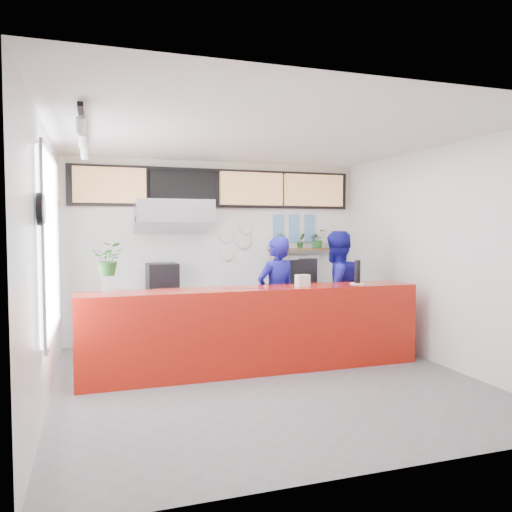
{
  "coord_description": "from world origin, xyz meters",
  "views": [
    {
      "loc": [
        -2.01,
        -5.76,
        1.88
      ],
      "look_at": [
        0.1,
        0.7,
        1.5
      ],
      "focal_mm": 35.0,
      "sensor_mm": 36.0,
      "label": 1
    }
  ],
  "objects": [
    {
      "name": "basil_vase",
      "position": [
        -1.84,
        0.33,
        1.52
      ],
      "size": [
        0.41,
        0.38,
        0.4
      ],
      "primitive_type": "imported",
      "rotation": [
        0.0,
        0.0,
        -0.21
      ],
      "color": "#245D20",
      "rests_on": "glass_vase"
    },
    {
      "name": "wall_left",
      "position": [
        -2.5,
        0.0,
        1.5
      ],
      "size": [
        0.0,
        5.0,
        5.0
      ],
      "primitive_type": "plane",
      "rotation": [
        1.57,
        0.0,
        1.57
      ],
      "color": "white",
      "rests_on": "ground"
    },
    {
      "name": "menu_board_far_right",
      "position": [
        1.73,
        2.38,
        2.55
      ],
      "size": [
        1.1,
        0.1,
        0.55
      ],
      "primitive_type": "cube",
      "color": "tan",
      "rests_on": "wall_back"
    },
    {
      "name": "staff_right",
      "position": [
        1.48,
        1.01,
        0.92
      ],
      "size": [
        1.02,
        0.87,
        1.84
      ],
      "primitive_type": "imported",
      "rotation": [
        0.0,
        0.0,
        3.36
      ],
      "color": "navy",
      "rests_on": "ground"
    },
    {
      "name": "white_plate",
      "position": [
        1.48,
        0.36,
        1.11
      ],
      "size": [
        0.25,
        0.25,
        0.02
      ],
      "primitive_type": "cylinder",
      "rotation": [
        0.0,
        0.0,
        -0.19
      ],
      "color": "silver",
      "rests_on": "service_counter"
    },
    {
      "name": "wall_back",
      "position": [
        0.0,
        2.5,
        1.5
      ],
      "size": [
        5.0,
        0.0,
        5.0
      ],
      "primitive_type": "plane",
      "rotation": [
        1.57,
        0.0,
        0.0
      ],
      "color": "white",
      "rests_on": "ground"
    },
    {
      "name": "ceiling",
      "position": [
        0.0,
        0.0,
        3.0
      ],
      "size": [
        5.0,
        5.0,
        0.0
      ],
      "primitive_type": "plane",
      "rotation": [
        3.14,
        0.0,
        0.0
      ],
      "color": "silver"
    },
    {
      "name": "photo_frame_c",
      "position": [
        1.7,
        2.48,
        2.0
      ],
      "size": [
        0.2,
        0.02,
        0.25
      ],
      "primitive_type": "cube",
      "color": "#598CBF",
      "rests_on": "wall_back"
    },
    {
      "name": "wall_clock_face",
      "position": [
        -2.43,
        -0.9,
        2.05
      ],
      "size": [
        0.02,
        0.26,
        0.26
      ],
      "primitive_type": "cylinder",
      "rotation": [
        0.0,
        1.57,
        0.0
      ],
      "color": "white",
      "rests_on": "wall_left"
    },
    {
      "name": "wall_right",
      "position": [
        2.5,
        0.0,
        1.5
      ],
      "size": [
        0.0,
        5.0,
        5.0
      ],
      "primitive_type": "plane",
      "rotation": [
        1.57,
        0.0,
        -1.57
      ],
      "color": "white",
      "rests_on": "ground"
    },
    {
      "name": "window_frame",
      "position": [
        -2.45,
        0.3,
        1.7
      ],
      "size": [
        0.03,
        2.3,
        2.0
      ],
      "primitive_type": "cube",
      "color": "#B2B5BA",
      "rests_on": "wall_left"
    },
    {
      "name": "espresso_tray",
      "position": [
        1.31,
        2.2,
        1.38
      ],
      "size": [
        0.79,
        0.63,
        0.06
      ],
      "primitive_type": "cube",
      "rotation": [
        0.0,
        0.0,
        0.24
      ],
      "color": "#A3A5AA",
      "rests_on": "espresso_machine"
    },
    {
      "name": "herb_a",
      "position": [
        1.12,
        2.4,
        1.66
      ],
      "size": [
        0.15,
        0.11,
        0.28
      ],
      "primitive_type": "imported",
      "rotation": [
        0.0,
        0.0,
        -0.08
      ],
      "color": "#245D20",
      "rests_on": "herb_shelf"
    },
    {
      "name": "herb_b",
      "position": [
        1.5,
        2.4,
        1.66
      ],
      "size": [
        0.16,
        0.14,
        0.27
      ],
      "primitive_type": "imported",
      "rotation": [
        0.0,
        0.0,
        0.11
      ],
      "color": "#245D20",
      "rests_on": "herb_shelf"
    },
    {
      "name": "photo_frame_d",
      "position": [
        1.1,
        2.48,
        1.75
      ],
      "size": [
        0.2,
        0.02,
        0.25
      ],
      "primitive_type": "cube",
      "color": "#598CBF",
      "rests_on": "wall_back"
    },
    {
      "name": "pepper_mill",
      "position": [
        1.48,
        0.36,
        1.27
      ],
      "size": [
        0.09,
        0.09,
        0.32
      ],
      "primitive_type": "cylinder",
      "rotation": [
        0.0,
        0.0,
        0.2
      ],
      "color": "black",
      "rests_on": "white_plate"
    },
    {
      "name": "menu_board_mid_left",
      "position": [
        -0.59,
        2.38,
        2.55
      ],
      "size": [
        1.1,
        0.1,
        0.55
      ],
      "primitive_type": "cube",
      "color": "black",
      "rests_on": "wall_back"
    },
    {
      "name": "right_bench",
      "position": [
        1.5,
        2.2,
        0.45
      ],
      "size": [
        1.8,
        0.6,
        0.9
      ],
      "primitive_type": "cube",
      "color": "#B2B5BA",
      "rests_on": "ground"
    },
    {
      "name": "hood_lip",
      "position": [
        -0.8,
        2.15,
        1.95
      ],
      "size": [
        1.2,
        0.69,
        0.31
      ],
      "primitive_type": "cube",
      "rotation": [
        -0.35,
        0.0,
        0.0
      ],
      "color": "#B2B5BA",
      "rests_on": "ceiling"
    },
    {
      "name": "menu_board_mid_right",
      "position": [
        0.57,
        2.38,
        2.55
      ],
      "size": [
        1.1,
        0.1,
        0.55
      ],
      "primitive_type": "cube",
      "color": "tan",
      "rests_on": "wall_back"
    },
    {
      "name": "espresso_machine",
      "position": [
        1.31,
        2.2,
        1.13
      ],
      "size": [
        0.87,
        0.76,
        0.47
      ],
      "primitive_type": "cube",
      "rotation": [
        0.0,
        0.0,
        -0.4
      ],
      "color": "black",
      "rests_on": "right_bench"
    },
    {
      "name": "dec_plate_d",
      "position": [
        0.5,
        2.47,
        1.9
      ],
      "size": [
        0.24,
        0.03,
        0.24
      ],
      "primitive_type": "cylinder",
      "rotation": [
        1.57,
        0.0,
        0.0
      ],
      "color": "silver",
      "rests_on": "wall_back"
    },
    {
      "name": "panini_oven",
      "position": [
        -0.98,
        2.2,
        1.11
      ],
      "size": [
        0.48,
        0.48,
        0.42
      ],
      "primitive_type": "cube",
      "rotation": [
        0.0,
        0.0,
        0.03
      ],
      "color": "black",
      "rests_on": "prep_bench"
    },
    {
      "name": "herb_c",
      "position": [
        1.82,
        2.4,
        1.69
      ],
      "size": [
        0.35,
        0.31,
        0.33
      ],
      "primitive_type": "imported",
      "rotation": [
        0.0,
        0.0,
        0.2
      ],
      "color": "#245D20",
      "rests_on": "herb_shelf"
    },
    {
      "name": "soffit",
      "position": [
        0.0,
        2.46,
        2.55
      ],
      "size": [
        4.8,
        0.04,
        0.65
      ],
      "primitive_type": "cube",
      "color": "black",
      "rests_on": "wall_back"
    },
    {
      "name": "dec_plate_b",
      "position": [
        0.45,
        2.47,
        1.65
      ],
      "size": [
        0.24,
        0.03,
        0.24
      ],
      "primitive_type": "cylinder",
      "rotation": [
        1.57,
        0.0,
        0.0
      ],
      "color": "silver",
      "rests_on": "wall_back"
    },
    {
      "name": "prep_bench",
      "position": [
        -0.8,
        2.2,
        0.45
      ],
      "size": [
        1.8,
        0.6,
        0.9
      ],
      "primitive_type": "cube",
      "color": "#B2B5BA",
      "rests_on": "ground"
    },
    {
      "name": "herb_shelf",
      "position": [
        1.6,
        2.4,
        1.5
      ],
      "size": [
        1.4,
        0.18,
        0.04
      ],
      "primitive_type": "cube",
      "color": "brown",
      "rests_on": "wall_back"
    },
    {
      "name": "wall_clock_rim",
      "position": [
        -2.46,
        -0.9,
        2.05
      ],
      "size": [
        0.05,
        0.3,
        0.3
      ],
      "primitive_type": "cylinder",
      "rotation": [
        0.0,
        1.57,
        0.0
      ],
      "color": "black",
      "rests_on": "wall_left"
    },
    {
      "name": "dec_plate_a",
      "position": [
        0.15,
        2.47,
        1.75
      ],
      "size": [
        0.24,
        0.03,
        0.24
      ],
      "primitive_type": "cylinder",
      "rotation": [
        1.57,
        0.0,
        0.0
      ],
      "color": "silver",
      "rests_on": "wall_back"
    },
    {
      "name": "photo_frame_b",
      "position": [
        1.4,
        2.48,
        2.0
      ],
      "size": [
        0.2,
        0.02,
        0.25
      ],
      "primitive_type": "cube",
      "color": "#598CBF",
      "rests_on": "wall_back"
    },
    {
      "name": "extraction_hood",
      "position": [
        -0.8,
        2.15,
        2.15
      ],
      "size": [
        1.2,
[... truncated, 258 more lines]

